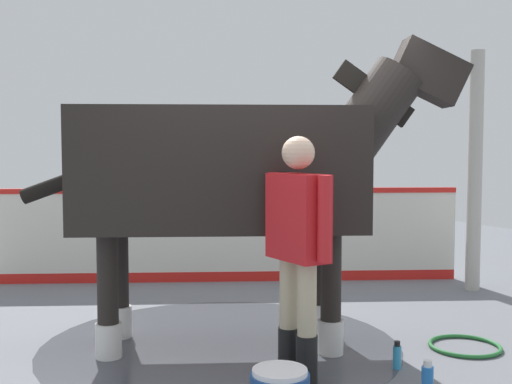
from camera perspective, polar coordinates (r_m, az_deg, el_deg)
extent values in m
cube|color=slate|center=(5.28, -1.11, -13.85)|extent=(16.00, 16.00, 0.02)
cylinder|color=#42444C|center=(5.30, -3.21, -13.65)|extent=(2.92, 2.92, 0.00)
cube|color=silver|center=(7.64, -3.15, -4.11)|extent=(2.26, 5.31, 1.07)
cube|color=red|center=(7.59, -3.17, 0.13)|extent=(2.28, 5.32, 0.06)
cube|color=red|center=(7.72, -3.14, -7.62)|extent=(2.27, 5.31, 0.12)
cylinder|color=#B7B2A8|center=(7.51, 19.19, 1.76)|extent=(0.16, 0.16, 2.70)
cube|color=black|center=(5.06, -3.27, 2.09)|extent=(1.76, 2.46, 0.96)
cylinder|color=black|center=(5.50, 5.85, -7.87)|extent=(0.16, 0.16, 0.96)
cylinder|color=silver|center=(5.58, 5.83, -11.35)|extent=(0.20, 0.20, 0.27)
cylinder|color=black|center=(4.99, 6.79, -9.09)|extent=(0.16, 0.16, 0.96)
cylinder|color=silver|center=(5.08, 6.76, -12.89)|extent=(0.20, 0.20, 0.27)
cylinder|color=black|center=(5.51, -12.27, -7.92)|extent=(0.16, 0.16, 0.96)
cylinder|color=silver|center=(5.59, -12.22, -11.39)|extent=(0.20, 0.20, 0.27)
cylinder|color=black|center=(5.00, -13.26, -9.15)|extent=(0.16, 0.16, 0.96)
cylinder|color=silver|center=(5.09, -13.20, -12.94)|extent=(0.20, 0.20, 0.27)
cylinder|color=black|center=(5.21, 10.57, 7.15)|extent=(0.71, 0.90, 0.88)
cube|color=black|center=(5.22, 10.59, 8.73)|extent=(0.31, 0.64, 0.54)
cube|color=black|center=(5.36, 15.28, 10.37)|extent=(0.51, 0.71, 0.56)
cylinder|color=black|center=(5.22, -16.90, 0.89)|extent=(0.38, 0.69, 0.35)
cylinder|color=black|center=(4.45, 4.61, -14.87)|extent=(0.15, 0.15, 0.34)
cylinder|color=#C6B793|center=(4.34, 4.64, -9.62)|extent=(0.13, 0.13, 0.50)
cylinder|color=black|center=(4.62, 2.95, -14.14)|extent=(0.15, 0.15, 0.34)
cylinder|color=#C6B793|center=(4.51, 2.97, -9.08)|extent=(0.13, 0.13, 0.50)
cube|color=red|center=(4.33, 3.82, -2.27)|extent=(0.51, 0.27, 0.59)
cylinder|color=red|center=(4.10, 6.21, -2.43)|extent=(0.09, 0.09, 0.56)
cylinder|color=red|center=(4.57, 1.68, -1.75)|extent=(0.09, 0.09, 0.56)
sphere|color=beige|center=(4.31, 3.84, 3.56)|extent=(0.23, 0.23, 0.23)
cylinder|color=white|center=(3.82, 2.17, -15.92)|extent=(0.33, 0.33, 0.03)
cylinder|color=#3399CC|center=(4.85, 12.64, -14.41)|extent=(0.06, 0.06, 0.17)
cylinder|color=black|center=(4.82, 12.66, -13.24)|extent=(0.04, 0.04, 0.04)
cylinder|color=blue|center=(4.42, 15.24, -16.16)|extent=(0.08, 0.08, 0.19)
cylinder|color=white|center=(4.38, 15.27, -14.74)|extent=(0.05, 0.05, 0.04)
torus|color=#267233|center=(5.48, 18.37, -13.07)|extent=(0.58, 0.58, 0.03)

